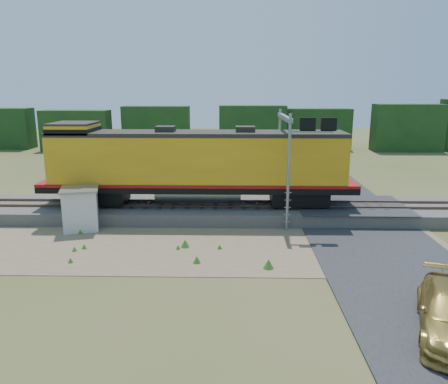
{
  "coord_description": "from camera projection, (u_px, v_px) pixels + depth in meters",
  "views": [
    {
      "loc": [
        -0.64,
        -21.61,
        8.32
      ],
      "look_at": [
        -1.21,
        3.0,
        2.4
      ],
      "focal_mm": 35.0,
      "sensor_mm": 36.0,
      "label": 1
    }
  ],
  "objects": [
    {
      "name": "tree_line_north",
      "position": [
        239.0,
        127.0,
        59.15
      ],
      "size": [
        130.0,
        3.0,
        6.5
      ],
      "color": "#173C15",
      "rests_on": "ground"
    },
    {
      "name": "signal_gantry",
      "position": [
        291.0,
        140.0,
        26.85
      ],
      "size": [
        2.73,
        6.2,
        6.88
      ],
      "color": "gray",
      "rests_on": "ground"
    },
    {
      "name": "weed_clumps",
      "position": [
        180.0,
        249.0,
        23.11
      ],
      "size": [
        15.0,
        6.2,
        0.56
      ],
      "primitive_type": null,
      "color": "#377220",
      "rests_on": "ground"
    },
    {
      "name": "dirt_shoulder",
      "position": [
        208.0,
        246.0,
        23.46
      ],
      "size": [
        26.0,
        8.0,
        0.03
      ],
      "primitive_type": "cube",
      "color": "#8C7754",
      "rests_on": "ground"
    },
    {
      "name": "road",
      "position": [
        375.0,
        244.0,
        23.48
      ],
      "size": [
        7.0,
        66.0,
        0.86
      ],
      "color": "#38383A",
      "rests_on": "ground"
    },
    {
      "name": "rails",
      "position": [
        244.0,
        204.0,
        28.56
      ],
      "size": [
        70.0,
        1.54,
        0.16
      ],
      "color": "brown",
      "rests_on": "ballast"
    },
    {
      "name": "ballast",
      "position": [
        243.0,
        211.0,
        28.67
      ],
      "size": [
        70.0,
        5.0,
        0.8
      ],
      "primitive_type": "cube",
      "color": "slate",
      "rests_on": "ground"
    },
    {
      "name": "locomotive",
      "position": [
        193.0,
        164.0,
        28.02
      ],
      "size": [
        20.16,
        3.07,
        5.2
      ],
      "color": "black",
      "rests_on": "rails"
    },
    {
      "name": "ground",
      "position": [
        246.0,
        250.0,
        22.93
      ],
      "size": [
        140.0,
        140.0,
        0.0
      ],
      "primitive_type": "plane",
      "color": "#475123",
      "rests_on": "ground"
    },
    {
      "name": "shed",
      "position": [
        81.0,
        209.0,
        25.99
      ],
      "size": [
        2.62,
        2.62,
        2.53
      ],
      "rotation": [
        0.0,
        0.0,
        0.27
      ],
      "color": "silver",
      "rests_on": "ground"
    }
  ]
}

